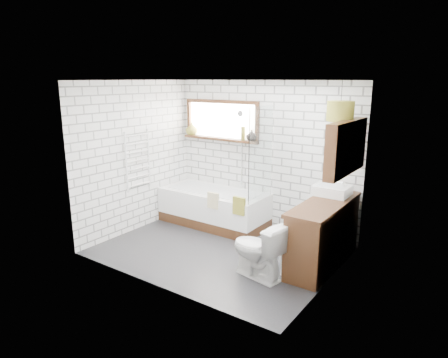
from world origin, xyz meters
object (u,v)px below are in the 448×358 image
Objects in this scene: bathtub at (214,207)px; basin at (332,190)px; vanity at (323,234)px; pendant at (340,111)px; toilet at (258,249)px.

basin is at bearing -0.67° from bathtub.
vanity is 4.37× the size of pendant.
bathtub is 5.26× the size of pendant.
pendant reaches higher than basin.
toilet is (1.63, -1.25, 0.08)m from bathtub.
toilet reaches higher than bathtub.
bathtub is at bearing 179.33° from basin.
basin is 1.13m from pendant.
vanity is at bearing -81.44° from basin.
vanity is 0.66m from basin.
vanity is at bearing -90.82° from pendant.
pendant reaches higher than toilet.
bathtub is at bearing 169.04° from vanity.
vanity is 3.28× the size of basin.
vanity is 1.00m from toilet.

